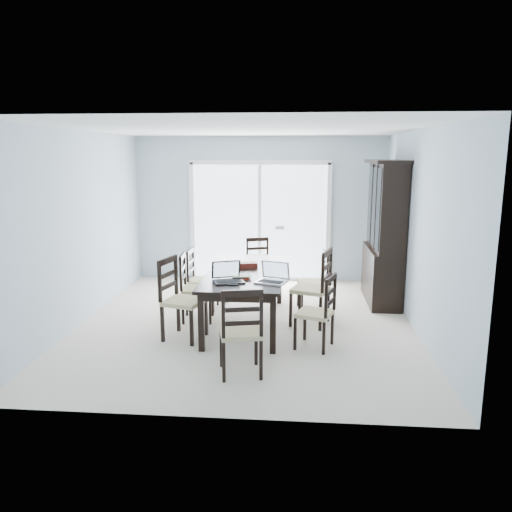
# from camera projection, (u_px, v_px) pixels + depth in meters

# --- Properties ---
(floor) EXTENTS (5.00, 5.00, 0.00)m
(floor) POSITION_uv_depth(u_px,v_px,m) (246.00, 324.00, 6.84)
(floor) COLOR silver
(floor) RESTS_ON ground
(ceiling) EXTENTS (5.00, 5.00, 0.00)m
(ceiling) POSITION_uv_depth(u_px,v_px,m) (245.00, 129.00, 6.32)
(ceiling) COLOR white
(ceiling) RESTS_ON back_wall
(back_wall) EXTENTS (4.50, 0.02, 2.60)m
(back_wall) POSITION_uv_depth(u_px,v_px,m) (260.00, 209.00, 9.02)
(back_wall) COLOR #AABECB
(back_wall) RESTS_ON floor
(wall_left) EXTENTS (0.02, 5.00, 2.60)m
(wall_left) POSITION_uv_depth(u_px,v_px,m) (81.00, 228.00, 6.77)
(wall_left) COLOR #AABECB
(wall_left) RESTS_ON floor
(wall_right) EXTENTS (0.02, 5.00, 2.60)m
(wall_right) POSITION_uv_depth(u_px,v_px,m) (420.00, 232.00, 6.40)
(wall_right) COLOR #AABECB
(wall_right) RESTS_ON floor
(balcony) EXTENTS (4.50, 2.00, 0.10)m
(balcony) POSITION_uv_depth(u_px,v_px,m) (263.00, 269.00, 10.27)
(balcony) COLOR gray
(balcony) RESTS_ON ground
(railing) EXTENTS (4.50, 0.06, 1.10)m
(railing) POSITION_uv_depth(u_px,v_px,m) (267.00, 233.00, 11.13)
(railing) COLOR #99999E
(railing) RESTS_ON balcony
(dining_table) EXTENTS (1.00, 2.20, 0.75)m
(dining_table) POSITION_uv_depth(u_px,v_px,m) (246.00, 276.00, 6.71)
(dining_table) COLOR black
(dining_table) RESTS_ON floor
(china_hutch) EXTENTS (0.50, 1.38, 2.20)m
(china_hutch) POSITION_uv_depth(u_px,v_px,m) (384.00, 234.00, 7.68)
(china_hutch) COLOR black
(china_hutch) RESTS_ON floor
(sliding_door) EXTENTS (2.52, 0.05, 2.18)m
(sliding_door) POSITION_uv_depth(u_px,v_px,m) (260.00, 221.00, 9.04)
(sliding_door) COLOR silver
(sliding_door) RESTS_ON floor
(chair_left_near) EXTENTS (0.56, 0.55, 1.18)m
(chair_left_near) POSITION_uv_depth(u_px,v_px,m) (177.00, 290.00, 6.22)
(chair_left_near) COLOR black
(chair_left_near) RESTS_ON floor
(chair_left_mid) EXTENTS (0.45, 0.44, 1.09)m
(chair_left_mid) POSITION_uv_depth(u_px,v_px,m) (191.00, 280.00, 6.89)
(chair_left_mid) COLOR black
(chair_left_mid) RESTS_ON floor
(chair_left_far) EXTENTS (0.41, 0.40, 1.04)m
(chair_left_far) POSITION_uv_depth(u_px,v_px,m) (198.00, 272.00, 7.43)
(chair_left_far) COLOR black
(chair_left_far) RESTS_ON floor
(chair_right_near) EXTENTS (0.51, 0.50, 1.04)m
(chair_right_near) POSITION_uv_depth(u_px,v_px,m) (322.00, 304.00, 5.88)
(chair_right_near) COLOR black
(chair_right_near) RESTS_ON floor
(chair_right_mid) EXTENTS (0.58, 0.57, 1.21)m
(chair_right_mid) POSITION_uv_depth(u_px,v_px,m) (318.00, 279.00, 6.67)
(chair_right_mid) COLOR black
(chair_right_mid) RESTS_ON floor
(chair_right_far) EXTENTS (0.45, 0.44, 1.02)m
(chair_right_far) POSITION_uv_depth(u_px,v_px,m) (318.00, 274.00, 7.38)
(chair_right_far) COLOR black
(chair_right_far) RESTS_ON floor
(chair_end_near) EXTENTS (0.50, 0.51, 1.12)m
(chair_end_near) POSITION_uv_depth(u_px,v_px,m) (241.00, 323.00, 5.09)
(chair_end_near) COLOR black
(chair_end_near) RESTS_ON floor
(chair_end_far) EXTENTS (0.50, 0.51, 1.05)m
(chair_end_far) POSITION_uv_depth(u_px,v_px,m) (259.00, 259.00, 8.37)
(chair_end_far) COLOR black
(chair_end_far) RESTS_ON floor
(laptop_dark) EXTENTS (0.42, 0.36, 0.25)m
(laptop_dark) POSITION_uv_depth(u_px,v_px,m) (229.00, 278.00, 6.06)
(laptop_dark) COLOR black
(laptop_dark) RESTS_ON dining_table
(laptop_silver) EXTENTS (0.42, 0.35, 0.25)m
(laptop_silver) POSITION_uv_depth(u_px,v_px,m) (271.00, 278.00, 6.04)
(laptop_silver) COLOR #BBBBBD
(laptop_silver) RESTS_ON dining_table
(book_stack) EXTENTS (0.27, 0.23, 0.04)m
(book_stack) POSITION_uv_depth(u_px,v_px,m) (241.00, 277.00, 6.28)
(book_stack) COLOR maroon
(book_stack) RESTS_ON dining_table
(cell_phone) EXTENTS (0.13, 0.08, 0.01)m
(cell_phone) POSITION_uv_depth(u_px,v_px,m) (233.00, 285.00, 5.94)
(cell_phone) COLOR black
(cell_phone) RESTS_ON dining_table
(game_box) EXTENTS (0.30, 0.20, 0.07)m
(game_box) POSITION_uv_depth(u_px,v_px,m) (247.00, 265.00, 6.88)
(game_box) COLOR #4C110F
(game_box) RESTS_ON dining_table
(hot_tub) EXTENTS (2.24, 2.07, 1.00)m
(hot_tub) POSITION_uv_depth(u_px,v_px,m) (247.00, 243.00, 10.16)
(hot_tub) COLOR brown
(hot_tub) RESTS_ON balcony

